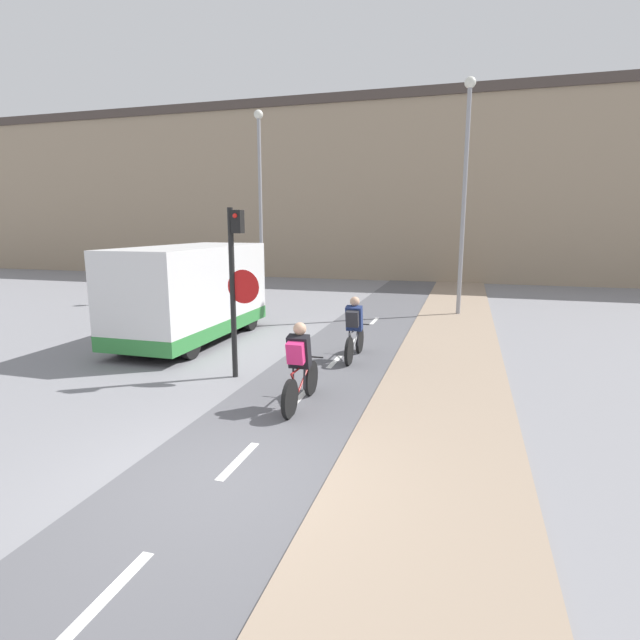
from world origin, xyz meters
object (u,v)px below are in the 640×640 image
street_lamp_sidewalk (465,176)px  cyclist_far (354,330)px  street_lamp_far (260,188)px  cyclist_near (300,367)px  van (191,295)px  traffic_light_pole (236,275)px

street_lamp_sidewalk → cyclist_far: size_ratio=4.32×
street_lamp_far → cyclist_far: size_ratio=4.23×
cyclist_near → cyclist_far: cyclist_near is taller
street_lamp_far → cyclist_near: 13.45m
street_lamp_far → van: street_lamp_far is taller
traffic_light_pole → street_lamp_far: 11.31m
street_lamp_far → cyclist_far: (5.81, -8.40, -3.82)m
cyclist_near → street_lamp_far: bearing=115.7°
cyclist_near → street_lamp_sidewalk: bearing=76.2°
cyclist_far → cyclist_near: bearing=-94.0°
cyclist_near → van: 5.86m
cyclist_far → van: bearing=171.6°
van → street_lamp_far: bearing=99.2°
traffic_light_pole → street_lamp_sidewalk: bearing=64.2°
traffic_light_pole → van: bearing=134.5°
cyclist_far → street_lamp_far: bearing=124.7°
traffic_light_pole → van: traffic_light_pole is taller
traffic_light_pole → cyclist_far: size_ratio=1.91×
cyclist_near → van: (-4.34, 3.90, 0.53)m
van → traffic_light_pole: bearing=-45.5°
traffic_light_pole → street_lamp_far: street_lamp_far is taller
cyclist_far → traffic_light_pole: bearing=-135.2°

